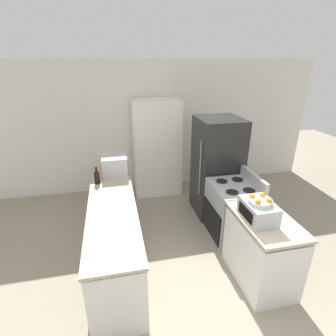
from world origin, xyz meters
The scene contains 11 objects.
ground_plane centered at (0.00, 0.00, 0.00)m, with size 14.00×14.00×0.00m, color gray.
wall_back centered at (0.00, 3.53, 1.30)m, with size 7.00×0.06×2.60m.
counter_left centered at (-0.87, 1.38, 0.43)m, with size 0.60×2.55×0.89m.
counter_right centered at (0.87, 0.57, 0.43)m, with size 0.60×0.94×0.89m.
pantry_cabinet centered at (0.05, 3.20, 0.95)m, with size 0.91×0.58×1.91m.
stove centered at (0.89, 1.44, 0.45)m, with size 0.66×0.75×1.05m.
refrigerator centered at (0.93, 2.23, 0.86)m, with size 0.74×0.75×1.71m.
microwave centered at (-0.79, 2.30, 1.04)m, with size 0.40×0.48×0.30m.
wine_bottle centered at (-1.06, 1.95, 0.99)m, with size 0.08×0.08×0.26m.
toaster_oven centered at (0.75, 0.58, 1.00)m, with size 0.31×0.44×0.22m.
fruit_bowl centered at (0.75, 0.57, 1.15)m, with size 0.27×0.27×0.10m.
Camera 1 is at (-0.79, -1.69, 2.60)m, focal length 28.00 mm.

